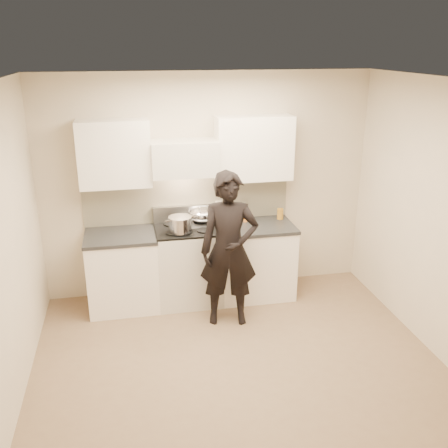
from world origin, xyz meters
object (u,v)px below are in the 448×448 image
object	(u,v)px
counter_right	(255,260)
utensil_crock	(228,213)
person	(229,250)
wok	(202,214)
stove	(188,264)

from	to	relation	value
counter_right	utensil_crock	bearing A→B (deg)	148.89
person	utensil_crock	bearing A→B (deg)	87.66
wok	person	size ratio (longest dim) A/B	0.24
wok	utensil_crock	xyz separation A→B (m)	(0.33, 0.04, -0.02)
utensil_crock	person	world-z (taller)	person
wok	utensil_crock	size ratio (longest dim) A/B	1.18
stove	wok	world-z (taller)	wok
counter_right	utensil_crock	xyz separation A→B (m)	(-0.30, 0.18, 0.57)
person	wok	bearing A→B (deg)	112.46
stove	utensil_crock	world-z (taller)	utensil_crock
counter_right	wok	size ratio (longest dim) A/B	2.23
stove	person	distance (m)	0.80
utensil_crock	wok	bearing A→B (deg)	-173.31
counter_right	person	xyz separation A→B (m)	(-0.45, -0.58, 0.41)
wok	person	distance (m)	0.77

